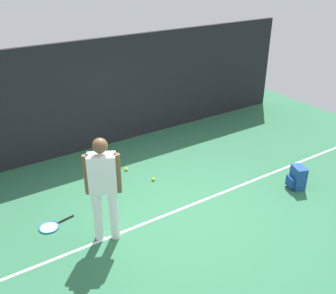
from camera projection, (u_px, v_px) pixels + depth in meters
ground_plane at (181, 207)px, 6.75m from camera, size 12.00×12.00×0.00m
back_fence at (103, 94)px, 8.45m from camera, size 10.00×0.10×2.39m
court_line at (182, 208)px, 6.71m from camera, size 9.00×0.05×0.00m
tennis_player at (103, 184)px, 5.60m from camera, size 0.48×0.38×1.70m
tennis_racket at (51, 226)px, 6.25m from camera, size 0.63×0.38×0.03m
backpack at (297, 178)px, 7.21m from camera, size 0.35×0.35×0.44m
tennis_ball_near_player at (91, 164)px, 8.02m from camera, size 0.07×0.07×0.07m
tennis_ball_by_fence at (153, 179)px, 7.51m from camera, size 0.07×0.07×0.07m
tennis_ball_mid_court at (126, 169)px, 7.85m from camera, size 0.07×0.07×0.07m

